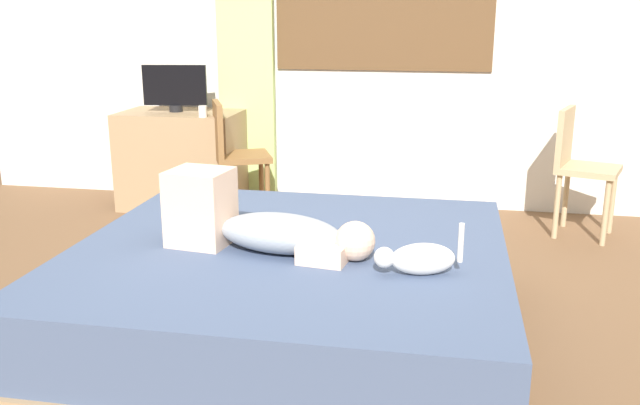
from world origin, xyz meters
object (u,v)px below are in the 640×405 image
desk (183,160)px  chair_spare (578,161)px  bed (291,292)px  tv_monitor (175,88)px  chair_by_desk (233,151)px  person_lying (259,225)px  cup (203,111)px  cat (418,258)px

desk → chair_spare: chair_spare is taller
bed → tv_monitor: tv_monitor is taller
desk → chair_by_desk: (0.49, -0.26, 0.14)m
person_lying → chair_spare: chair_spare is taller
tv_monitor → cup: 0.40m
chair_by_desk → bed: bearing=-64.9°
person_lying → cat: size_ratio=2.69×
person_lying → cup: bearing=116.5°
desk → bed: bearing=-57.0°
desk → tv_monitor: (-0.03, -0.00, 0.55)m
bed → person_lying: bearing=-146.4°
cup → chair_spare: 2.62m
tv_monitor → chair_by_desk: size_ratio=0.56×
desk → chair_spare: bearing=-3.6°
tv_monitor → chair_spare: bearing=-3.6°
bed → tv_monitor: (-1.37, 2.06, 0.70)m
desk → chair_spare: size_ratio=1.05×
bed → tv_monitor: size_ratio=4.11×
cup → chair_spare: bearing=1.1°
cat → cup: cup is taller
person_lying → cat: bearing=-13.9°
person_lying → tv_monitor: tv_monitor is taller
cat → chair_spare: bearing=65.9°
desk → cup: cup is taller
desk → tv_monitor: bearing=-180.0°
person_lying → chair_spare: 2.56m
chair_by_desk → tv_monitor: bearing=153.5°
bed → desk: 2.45m
tv_monitor → chair_spare: size_ratio=0.56×
bed → person_lying: size_ratio=2.09×
person_lying → cat: 0.73m
chair_spare → desk: bearing=176.4°
person_lying → chair_by_desk: chair_by_desk is taller
desk → cup: size_ratio=11.03×
tv_monitor → desk: bearing=0.0°
chair_by_desk → chair_spare: (2.38, 0.08, 0.00)m
tv_monitor → chair_by_desk: (0.52, -0.26, -0.41)m
cup → person_lying: bearing=-63.5°
person_lying → chair_by_desk: size_ratio=1.10×
person_lying → bed: bearing=33.6°
chair_spare → chair_by_desk: bearing=-178.1°
chair_spare → bed: bearing=-129.4°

